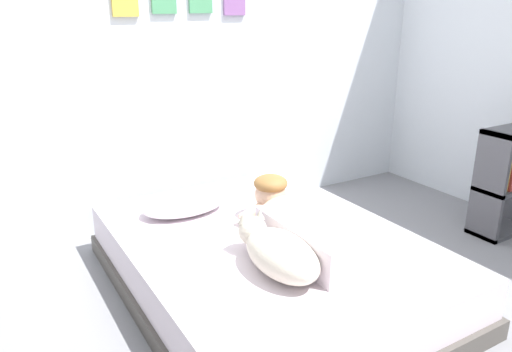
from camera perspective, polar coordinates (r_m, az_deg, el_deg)
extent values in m
plane|color=gray|center=(2.68, 5.46, -15.27)|extent=(12.30, 12.30, 0.00)
cube|color=silver|center=(3.54, -8.70, 14.59)|extent=(4.15, 0.10, 2.50)
cube|color=gold|center=(3.35, -15.04, 18.94)|extent=(0.17, 0.02, 0.17)
cube|color=#4C9966|center=(3.43, -10.71, 19.49)|extent=(0.17, 0.02, 0.17)
cube|color=#4C9966|center=(3.53, -6.50, 19.70)|extent=(0.17, 0.02, 0.17)
cube|color=#8C5999|center=(3.65, -2.54, 19.53)|extent=(0.17, 0.02, 0.17)
cube|color=#4C4742|center=(2.82, 1.32, -12.01)|extent=(1.49, 1.95, 0.11)
cube|color=silver|center=(2.75, 1.35, -9.14)|extent=(1.45, 1.90, 0.21)
ellipsoid|color=silver|center=(3.02, -8.39, -3.27)|extent=(0.52, 0.32, 0.11)
cube|color=silver|center=(2.53, 7.81, -6.92)|extent=(0.42, 0.64, 0.18)
ellipsoid|color=#D8AD8E|center=(2.77, 3.47, -3.95)|extent=(0.32, 0.20, 0.16)
sphere|color=#D8AD8E|center=(2.88, 1.70, -2.16)|extent=(0.19, 0.19, 0.19)
ellipsoid|color=olive|center=(2.85, 1.72, -0.85)|extent=(0.20, 0.20, 0.10)
cylinder|color=#D8AD8E|center=(2.84, 0.20, -3.98)|extent=(0.23, 0.07, 0.14)
cylinder|color=#D8AD8E|center=(2.94, 3.55, -3.19)|extent=(0.23, 0.07, 0.14)
ellipsoid|color=beige|center=(2.30, 3.02, -9.19)|extent=(0.26, 0.48, 0.20)
sphere|color=beige|center=(2.49, -0.39, -6.39)|extent=(0.15, 0.15, 0.15)
cone|color=#A79F8E|center=(2.46, -1.55, -4.97)|extent=(0.05, 0.05, 0.05)
cone|color=#A79F8E|center=(2.50, 0.45, -4.50)|extent=(0.05, 0.05, 0.05)
cylinder|color=teal|center=(3.12, 1.81, -2.65)|extent=(0.09, 0.09, 0.07)
torus|color=teal|center=(3.15, 2.68, -2.45)|extent=(0.05, 0.01, 0.05)
cube|color=black|center=(2.39, 4.78, -10.75)|extent=(0.07, 0.14, 0.01)
cube|color=#4C4C51|center=(3.62, 25.48, -1.17)|extent=(0.03, 0.24, 0.75)
cube|color=#4C4C51|center=(3.92, 26.50, -5.57)|extent=(0.45, 0.24, 0.03)
cube|color=#4C4C51|center=(3.80, 27.20, -1.12)|extent=(0.45, 0.24, 0.03)
cube|color=#3F8C59|center=(3.63, 25.94, 0.00)|extent=(0.03, 0.17, 0.19)
cube|color=gold|center=(3.65, 26.32, 0.33)|extent=(0.03, 0.17, 0.22)
cube|color=#B23833|center=(3.68, 26.59, 0.33)|extent=(0.03, 0.20, 0.21)
cube|color=#724C8C|center=(3.72, 26.87, 0.15)|extent=(0.03, 0.18, 0.17)
cube|color=#724C8C|center=(3.74, 27.25, 0.57)|extent=(0.03, 0.20, 0.22)
cube|color=#724C8C|center=(3.78, 27.45, 0.23)|extent=(0.03, 0.18, 0.16)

